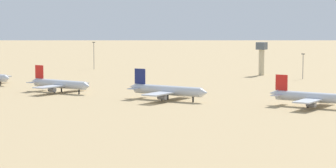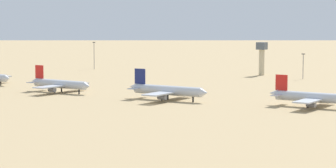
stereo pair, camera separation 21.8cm
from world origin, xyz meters
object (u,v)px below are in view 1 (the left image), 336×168
at_px(light_pole_mid, 303,64).
at_px(control_tower, 262,55).
at_px(parked_jet_red_3, 313,97).
at_px(parked_jet_red_1, 60,84).
at_px(parked_jet_navy_2, 167,90).
at_px(light_pole_west, 94,54).

bearing_deg(light_pole_mid, control_tower, 158.57).
bearing_deg(light_pole_mid, parked_jet_red_3, -67.90).
relative_size(parked_jet_red_1, parked_jet_red_3, 1.01).
xyz_separation_m(parked_jet_navy_2, light_pole_west, (-128.22, 119.45, 5.95)).
distance_m(parked_jet_red_1, light_pole_west, 140.18).
distance_m(parked_jet_red_1, parked_jet_red_3, 114.09).
height_order(parked_jet_red_1, parked_jet_navy_2, parked_jet_navy_2).
xyz_separation_m(parked_jet_red_1, parked_jet_navy_2, (55.78, 0.41, 0.19)).
xyz_separation_m(control_tower, light_pole_mid, (29.40, -11.54, -3.37)).
bearing_deg(parked_jet_red_3, light_pole_mid, 113.82).
relative_size(control_tower, light_pole_mid, 1.37).
height_order(parked_jet_red_1, light_pole_west, light_pole_west).
bearing_deg(parked_jet_red_1, parked_jet_red_3, 8.70).
xyz_separation_m(parked_jet_navy_2, light_pole_mid, (12.56, 120.71, 4.07)).
height_order(parked_jet_red_1, light_pole_mid, light_pole_mid).
relative_size(light_pole_west, light_pole_mid, 1.26).
relative_size(parked_jet_navy_2, light_pole_mid, 2.68).
bearing_deg(parked_jet_red_1, control_tower, 77.63).
height_order(parked_jet_navy_2, parked_jet_red_3, parked_jet_navy_2).
height_order(parked_jet_red_3, light_pole_mid, light_pole_mid).
distance_m(parked_jet_navy_2, parked_jet_red_3, 58.62).
bearing_deg(light_pole_west, light_pole_mid, 0.51).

